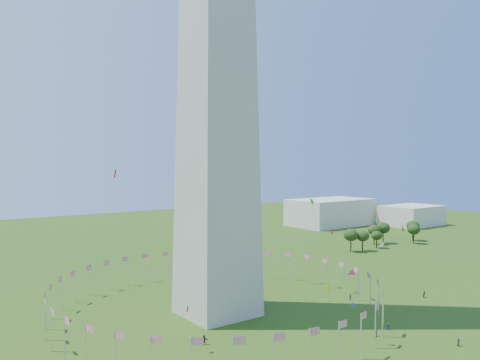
% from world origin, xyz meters
% --- Properties ---
extents(flag_ring, '(80.24, 80.24, 9.00)m').
position_xyz_m(flag_ring, '(-0.00, 50.00, 4.50)').
color(flag_ring, silver).
rests_on(flag_ring, ground).
extents(gov_building_east_a, '(50.00, 30.00, 16.00)m').
position_xyz_m(gov_building_east_a, '(150.00, 150.00, 8.00)').
color(gov_building_east_a, beige).
rests_on(gov_building_east_a, ground).
extents(gov_building_east_b, '(35.00, 25.00, 12.00)m').
position_xyz_m(gov_building_east_b, '(190.00, 120.00, 6.00)').
color(gov_building_east_b, beige).
rests_on(gov_building_east_b, ground).
extents(kites_aloft, '(110.92, 69.48, 32.65)m').
position_xyz_m(kites_aloft, '(14.19, 23.71, 18.48)').
color(kites_aloft, '#CC2699').
rests_on(kites_aloft, ground).
extents(tree_line_east, '(53.38, 15.28, 9.94)m').
position_xyz_m(tree_line_east, '(115.22, 85.47, 4.65)').
color(tree_line_east, '#2A4717').
rests_on(tree_line_east, ground).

